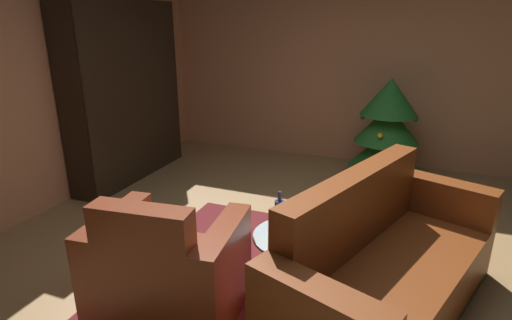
{
  "coord_description": "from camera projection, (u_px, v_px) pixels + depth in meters",
  "views": [
    {
      "loc": [
        0.72,
        -2.79,
        1.92
      ],
      "look_at": [
        -0.37,
        -0.02,
        0.9
      ],
      "focal_mm": 28.82,
      "sensor_mm": 36.0,
      "label": 1
    }
  ],
  "objects": [
    {
      "name": "decorated_tree",
      "position": [
        387.0,
        128.0,
        5.04
      ],
      "size": [
        0.87,
        0.87,
        1.26
      ],
      "color": "brown",
      "rests_on": "ground"
    },
    {
      "name": "couch_red",
      "position": [
        384.0,
        271.0,
        2.74
      ],
      "size": [
        1.42,
        2.14,
        0.96
      ],
      "color": "brown",
      "rests_on": "ground"
    },
    {
      "name": "book_stack_on_table",
      "position": [
        289.0,
        230.0,
        2.86
      ],
      "size": [
        0.2,
        0.19,
        0.12
      ],
      "color": "gray",
      "rests_on": "coffee_table"
    },
    {
      "name": "bookshelf_unit",
      "position": [
        133.0,
        94.0,
        5.1
      ],
      "size": [
        0.36,
        1.77,
        2.14
      ],
      "color": "black",
      "rests_on": "ground"
    },
    {
      "name": "area_rug",
      "position": [
        279.0,
        290.0,
        3.07
      ],
      "size": [
        2.44,
        2.38,
        0.01
      ],
      "primitive_type": "cube",
      "color": "maroon",
      "rests_on": "ground"
    },
    {
      "name": "wall_back",
      "position": [
        363.0,
        68.0,
        5.52
      ],
      "size": [
        5.7,
        0.06,
        2.59
      ],
      "primitive_type": "cube",
      "color": "tan",
      "rests_on": "ground"
    },
    {
      "name": "bottle_on_table",
      "position": [
        279.0,
        213.0,
        2.97
      ],
      "size": [
        0.07,
        0.07,
        0.28
      ],
      "color": "navy",
      "rests_on": "coffee_table"
    },
    {
      "name": "wall_left",
      "position": [
        16.0,
        89.0,
        3.89
      ],
      "size": [
        0.06,
        6.0,
        2.59
      ],
      "primitive_type": "cube",
      "color": "tan",
      "rests_on": "ground"
    },
    {
      "name": "coffee_table",
      "position": [
        295.0,
        243.0,
        2.91
      ],
      "size": [
        0.6,
        0.6,
        0.48
      ],
      "color": "black",
      "rests_on": "ground"
    },
    {
      "name": "ground_plane",
      "position": [
        299.0,
        269.0,
        3.33
      ],
      "size": [
        7.05,
        7.05,
        0.0
      ],
      "primitive_type": "plane",
      "color": "#AA8252"
    },
    {
      "name": "armchair_red",
      "position": [
        167.0,
        272.0,
        2.73
      ],
      "size": [
        1.01,
        0.85,
        0.92
      ],
      "color": "maroon",
      "rests_on": "ground"
    }
  ]
}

